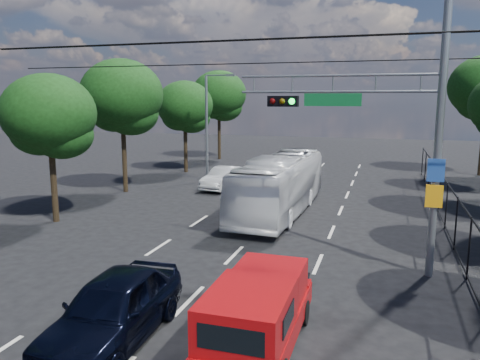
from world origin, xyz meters
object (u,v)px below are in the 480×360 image
at_px(navy_hatchback, 113,309).
at_px(white_bus, 280,184).
at_px(red_pickup, 259,311).
at_px(white_van, 224,178).
at_px(signal_mast, 398,108).

distance_m(navy_hatchback, white_bus, 13.22).
height_order(red_pickup, white_van, red_pickup).
xyz_separation_m(signal_mast, white_bus, (-5.10, 6.67, -3.84)).
xyz_separation_m(red_pickup, white_van, (-6.96, 17.52, -0.24)).
bearing_deg(white_van, navy_hatchback, -71.42).
distance_m(red_pickup, white_bus, 12.75).
bearing_deg(red_pickup, navy_hatchback, -168.90).
bearing_deg(white_bus, red_pickup, -77.75).
bearing_deg(white_bus, navy_hatchback, -92.43).
xyz_separation_m(signal_mast, navy_hatchback, (-6.07, -6.50, -4.45)).
bearing_deg(signal_mast, navy_hatchback, -133.03).
xyz_separation_m(navy_hatchback, white_van, (-3.67, 18.17, -0.12)).
distance_m(signal_mast, white_van, 15.87).
height_order(signal_mast, white_bus, signal_mast).
relative_size(signal_mast, navy_hatchback, 2.04).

